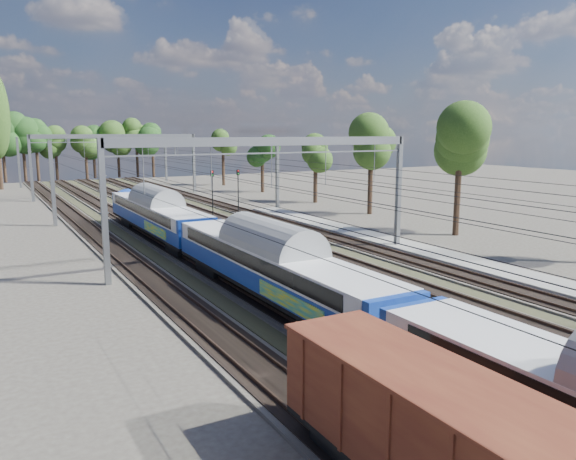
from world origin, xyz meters
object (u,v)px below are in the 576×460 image
worker (101,187)px  signal_far (238,186)px  emu_train (275,258)px  signal_near (212,189)px

worker → signal_far: bearing=170.0°
emu_train → signal_near: size_ratio=12.38×
emu_train → signal_far: 34.39m
emu_train → signal_far: signal_far is taller
signal_near → signal_far: bearing=32.4°
emu_train → worker: (3.52, 65.05, -1.87)m
worker → signal_far: size_ratio=0.31×
emu_train → signal_near: 31.18m
signal_near → emu_train: bearing=-101.0°
worker → signal_near: (4.82, -35.01, 2.55)m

